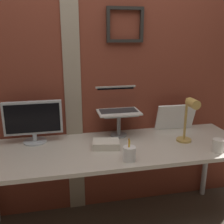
# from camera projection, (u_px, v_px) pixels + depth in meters

# --- Properties ---
(brick_wall_back) EXTENTS (3.43, 0.15, 2.51)m
(brick_wall_back) POSITION_uv_depth(u_px,v_px,m) (98.00, 73.00, 2.18)
(brick_wall_back) COLOR brown
(brick_wall_back) RESTS_ON ground_plane
(desk) EXTENTS (2.09, 0.68, 0.74)m
(desk) POSITION_uv_depth(u_px,v_px,m) (115.00, 155.00, 1.98)
(desk) COLOR beige
(desk) RESTS_ON ground_plane
(monitor) EXTENTS (0.45, 0.18, 0.34)m
(monitor) POSITION_uv_depth(u_px,v_px,m) (33.00, 120.00, 2.00)
(monitor) COLOR #ADB2B7
(monitor) RESTS_ON desk
(laptop_stand) EXTENTS (0.28, 0.22, 0.20)m
(laptop_stand) POSITION_uv_depth(u_px,v_px,m) (119.00, 120.00, 2.15)
(laptop_stand) COLOR gray
(laptop_stand) RESTS_ON desk
(laptop) EXTENTS (0.35, 0.30, 0.21)m
(laptop) POSITION_uv_depth(u_px,v_px,m) (117.00, 105.00, 2.18)
(laptop) COLOR silver
(laptop) RESTS_ON laptop_stand
(whiteboard_panel) EXTENTS (0.36, 0.09, 0.24)m
(whiteboard_panel) POSITION_uv_depth(u_px,v_px,m) (176.00, 117.00, 2.29)
(whiteboard_panel) COLOR white
(whiteboard_panel) RESTS_ON desk
(desk_lamp) EXTENTS (0.12, 0.20, 0.37)m
(desk_lamp) POSITION_uv_depth(u_px,v_px,m) (189.00, 116.00, 1.96)
(desk_lamp) COLOR tan
(desk_lamp) RESTS_ON desk
(pen_cup) EXTENTS (0.09, 0.09, 0.16)m
(pen_cup) POSITION_uv_depth(u_px,v_px,m) (129.00, 154.00, 1.74)
(pen_cup) COLOR white
(pen_cup) RESTS_ON desk
(coffee_mug) EXTENTS (0.12, 0.08, 0.10)m
(coffee_mug) POSITION_uv_depth(u_px,v_px,m) (218.00, 145.00, 1.87)
(coffee_mug) COLOR silver
(coffee_mug) RESTS_ON desk
(paper_clutter_stack) EXTENTS (0.22, 0.17, 0.05)m
(paper_clutter_stack) POSITION_uv_depth(u_px,v_px,m) (106.00, 144.00, 1.94)
(paper_clutter_stack) COLOR silver
(paper_clutter_stack) RESTS_ON desk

